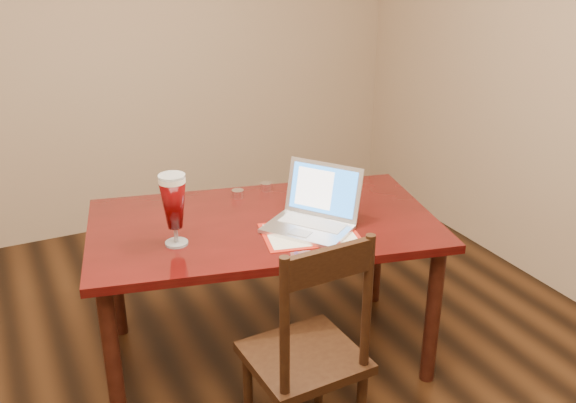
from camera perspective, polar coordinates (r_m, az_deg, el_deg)
name	(u,v)px	position (r m, az deg, el deg)	size (l,w,h in m)	color
room_shell	(205,7)	(1.89, -7.35, 16.75)	(4.51, 5.01, 2.71)	tan
dining_table	(262,236)	(2.96, -2.29, -3.12)	(1.72, 1.20, 1.05)	#470A09
dining_chair	(308,355)	(2.52, 1.83, -13.50)	(0.44, 0.42, 0.99)	black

